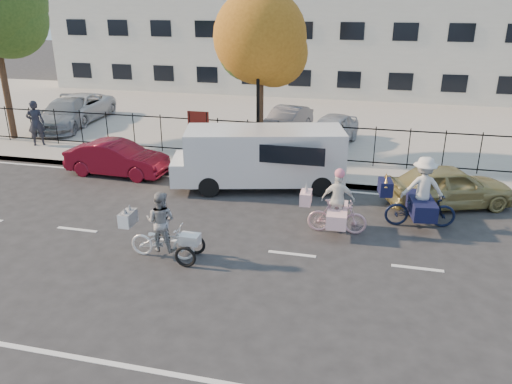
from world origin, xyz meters
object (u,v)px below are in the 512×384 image
(gold_sedan, at_px, (449,186))
(pedestrian, at_px, (36,123))
(lamppost, at_px, (258,83))
(lot_car_b, at_px, (78,108))
(red_sedan, at_px, (118,158))
(lot_car_c, at_px, (286,121))
(lot_car_d, at_px, (331,130))
(bull_bike, at_px, (420,199))
(unicorn_bike, at_px, (336,209))
(white_van, at_px, (261,155))
(zebra_trike, at_px, (162,233))
(lot_car_a, at_px, (64,114))

(gold_sedan, relative_size, pedestrian, 2.00)
(lamppost, bearing_deg, lot_car_b, 156.83)
(red_sedan, xyz_separation_m, lot_car_c, (4.93, 6.64, 0.14))
(gold_sedan, bearing_deg, lot_car_d, 15.51)
(lamppost, bearing_deg, bull_bike, -37.46)
(unicorn_bike, height_order, lot_car_d, unicorn_bike)
(white_van, xyz_separation_m, pedestrian, (-10.23, 2.30, -0.00))
(red_sedan, distance_m, lot_car_c, 8.27)
(lamppost, bearing_deg, red_sedan, -153.54)
(lamppost, height_order, pedestrian, lamppost)
(lamppost, height_order, zebra_trike, lamppost)
(red_sedan, distance_m, lot_car_d, 8.83)
(unicorn_bike, distance_m, lot_car_b, 16.92)
(zebra_trike, height_order, lot_car_d, zebra_trike)
(pedestrian, height_order, lot_car_c, pedestrian)
(lamppost, bearing_deg, lot_car_c, 86.00)
(red_sedan, distance_m, gold_sedan, 11.19)
(red_sedan, xyz_separation_m, lot_car_d, (7.10, 5.25, 0.18))
(bull_bike, bearing_deg, red_sedan, 70.82)
(bull_bike, xyz_separation_m, red_sedan, (-10.25, 2.01, -0.19))
(lot_car_c, xyz_separation_m, lot_car_d, (2.17, -1.39, 0.04))
(zebra_trike, distance_m, lot_car_d, 11.06)
(lamppost, distance_m, lot_car_c, 4.95)
(unicorn_bike, xyz_separation_m, lot_car_d, (-0.95, 8.25, 0.11))
(unicorn_bike, bearing_deg, lot_car_c, 15.84)
(lot_car_a, bearing_deg, pedestrian, -93.91)
(bull_bike, distance_m, lot_car_c, 10.16)
(gold_sedan, bearing_deg, zebra_trike, 104.67)
(bull_bike, relative_size, lot_car_a, 0.49)
(unicorn_bike, bearing_deg, bull_bike, -68.03)
(gold_sedan, bearing_deg, bull_bike, 130.26)
(lamppost, height_order, bull_bike, lamppost)
(pedestrian, bearing_deg, gold_sedan, 139.09)
(zebra_trike, height_order, red_sedan, zebra_trike)
(zebra_trike, relative_size, lot_car_d, 0.53)
(unicorn_bike, xyz_separation_m, lot_car_a, (-13.61, 8.23, 0.13))
(unicorn_bike, distance_m, bull_bike, 2.41)
(bull_bike, xyz_separation_m, lot_car_b, (-16.03, 8.77, 0.00))
(bull_bike, xyz_separation_m, gold_sedan, (0.94, 1.70, -0.15))
(red_sedan, bearing_deg, lot_car_b, 43.27)
(bull_bike, height_order, lot_car_c, bull_bike)
(gold_sedan, height_order, lot_car_a, lot_car_a)
(lot_car_a, bearing_deg, lamppost, -32.05)
(zebra_trike, bearing_deg, lot_car_d, -15.95)
(unicorn_bike, relative_size, bull_bike, 0.83)
(pedestrian, height_order, lot_car_b, pedestrian)
(gold_sedan, bearing_deg, red_sedan, 67.59)
(lot_car_a, xyz_separation_m, lot_car_b, (-0.22, 1.52, -0.00))
(lot_car_a, bearing_deg, unicorn_bike, -47.15)
(lamppost, distance_m, white_van, 3.13)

